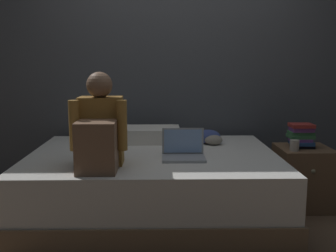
{
  "coord_description": "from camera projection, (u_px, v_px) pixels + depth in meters",
  "views": [
    {
      "loc": [
        -0.14,
        -2.79,
        1.26
      ],
      "look_at": [
        -0.08,
        0.1,
        0.79
      ],
      "focal_mm": 42.19,
      "sensor_mm": 36.0,
      "label": 1
    }
  ],
  "objects": [
    {
      "name": "bed",
      "position": [
        153.0,
        185.0,
        3.21
      ],
      "size": [
        2.0,
        1.5,
        0.54
      ],
      "color": "#7A6047",
      "rests_on": "ground_plane"
    },
    {
      "name": "clothes_pile",
      "position": [
        210.0,
        138.0,
        3.51
      ],
      "size": [
        0.23,
        0.24,
        0.12
      ],
      "color": "gray",
      "rests_on": "bed"
    },
    {
      "name": "laptop",
      "position": [
        183.0,
        151.0,
        2.98
      ],
      "size": [
        0.32,
        0.23,
        0.22
      ],
      "color": "#9EA0A5",
      "rests_on": "bed"
    },
    {
      "name": "wall_back",
      "position": [
        174.0,
        53.0,
        3.93
      ],
      "size": [
        5.6,
        0.1,
        2.7
      ],
      "primitive_type": "cube",
      "color": "#4C4F54",
      "rests_on": "ground_plane"
    },
    {
      "name": "book_stack",
      "position": [
        301.0,
        135.0,
        3.38
      ],
      "size": [
        0.21,
        0.17,
        0.21
      ],
      "color": "black",
      "rests_on": "nightstand"
    },
    {
      "name": "pillow",
      "position": [
        149.0,
        135.0,
        3.6
      ],
      "size": [
        0.56,
        0.36,
        0.13
      ],
      "primitive_type": "cube",
      "color": "silver",
      "rests_on": "bed"
    },
    {
      "name": "ground_plane",
      "position": [
        179.0,
        232.0,
        2.96
      ],
      "size": [
        8.0,
        8.0,
        0.0
      ],
      "primitive_type": "plane",
      "color": "brown"
    },
    {
      "name": "person_sitting",
      "position": [
        99.0,
        131.0,
        2.7
      ],
      "size": [
        0.39,
        0.44,
        0.65
      ],
      "color": "olive",
      "rests_on": "bed"
    },
    {
      "name": "nightstand",
      "position": [
        303.0,
        177.0,
        3.44
      ],
      "size": [
        0.44,
        0.46,
        0.53
      ],
      "color": "brown",
      "rests_on": "ground_plane"
    },
    {
      "name": "mug",
      "position": [
        294.0,
        145.0,
        3.26
      ],
      "size": [
        0.08,
        0.08,
        0.09
      ],
      "primitive_type": "cylinder",
      "color": "#BCB2A3",
      "rests_on": "nightstand"
    }
  ]
}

